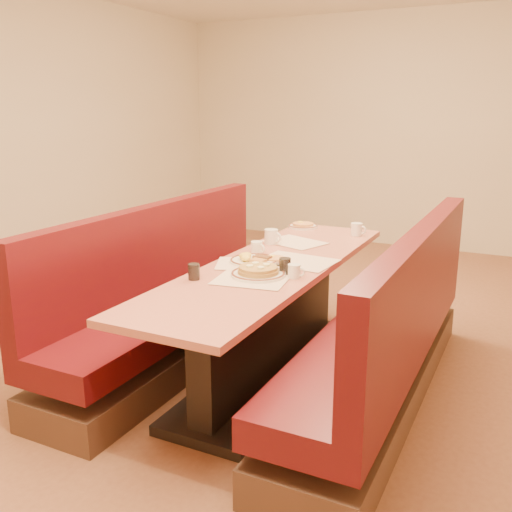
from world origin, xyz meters
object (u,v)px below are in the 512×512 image
at_px(pancake_plate, 258,272).
at_px(soda_tumbler_near, 194,272).
at_px(eggs_plate, 253,260).
at_px(coffee_mug_a, 295,271).
at_px(booth_left, 176,305).
at_px(coffee_mug_d, 272,236).
at_px(soda_tumbler_mid, 285,266).
at_px(coffee_mug_c, 357,229).
at_px(booth_right, 386,343).
at_px(diner_table, 272,321).
at_px(coffee_mug_b, 257,247).

height_order(pancake_plate, soda_tumbler_near, soda_tumbler_near).
relative_size(eggs_plate, coffee_mug_a, 2.94).
xyz_separation_m(booth_left, coffee_mug_d, (0.51, 0.48, 0.44)).
bearing_deg(coffee_mug_a, soda_tumbler_mid, 149.04).
relative_size(pancake_plate, coffee_mug_c, 2.54).
relative_size(eggs_plate, coffee_mug_c, 2.44).
height_order(coffee_mug_a, coffee_mug_c, coffee_mug_c).
relative_size(pancake_plate, soda_tumbler_mid, 3.34).
bearing_deg(booth_left, soda_tumbler_mid, -10.68).
xyz_separation_m(soda_tumbler_near, soda_tumbler_mid, (0.41, 0.33, 0.00)).
bearing_deg(coffee_mug_c, booth_right, -52.29).
height_order(pancake_plate, coffee_mug_c, coffee_mug_c).
distance_m(booth_right, pancake_plate, 0.85).
relative_size(diner_table, coffee_mug_b, 23.11).
xyz_separation_m(pancake_plate, coffee_mug_d, (-0.27, 0.77, 0.03)).
bearing_deg(coffee_mug_c, pancake_plate, -86.78).
height_order(pancake_plate, coffee_mug_b, coffee_mug_b).
bearing_deg(pancake_plate, booth_right, 22.72).
bearing_deg(coffee_mug_a, booth_left, 167.90).
xyz_separation_m(diner_table, pancake_plate, (0.05, -0.29, 0.40)).
bearing_deg(coffee_mug_c, booth_left, -122.23).
distance_m(coffee_mug_b, coffee_mug_c, 0.94).
xyz_separation_m(pancake_plate, soda_tumbler_mid, (0.11, 0.12, 0.02)).
bearing_deg(soda_tumbler_near, booth_left, 133.96).
relative_size(booth_right, coffee_mug_c, 20.30).
height_order(booth_left, coffee_mug_d, booth_left).
xyz_separation_m(diner_table, booth_left, (-0.73, 0.00, -0.01)).
relative_size(booth_left, soda_tumbler_near, 27.55).
height_order(coffee_mug_b, soda_tumbler_mid, soda_tumbler_mid).
bearing_deg(eggs_plate, booth_right, 2.37).
relative_size(coffee_mug_a, coffee_mug_d, 0.76).
height_order(booth_right, soda_tumbler_mid, booth_right).
bearing_deg(pancake_plate, soda_tumbler_mid, 46.23).
distance_m(booth_left, coffee_mug_d, 0.83).
height_order(coffee_mug_b, coffee_mug_c, coffee_mug_c).
height_order(diner_table, soda_tumbler_near, soda_tumbler_near).
bearing_deg(eggs_plate, soda_tumbler_mid, -26.06).
xyz_separation_m(diner_table, booth_right, (0.73, 0.00, -0.01)).
bearing_deg(coffee_mug_b, booth_right, 2.40).
bearing_deg(booth_left, coffee_mug_a, -12.64).
relative_size(pancake_plate, coffee_mug_b, 2.89).
relative_size(booth_right, soda_tumbler_mid, 26.69).
bearing_deg(eggs_plate, diner_table, 17.22).
height_order(booth_right, coffee_mug_b, booth_right).
xyz_separation_m(coffee_mug_a, coffee_mug_c, (-0.01, 1.23, 0.01)).
height_order(booth_left, soda_tumbler_mid, booth_left).
relative_size(coffee_mug_d, soda_tumbler_mid, 1.44).
relative_size(booth_left, coffee_mug_c, 20.30).
bearing_deg(coffee_mug_c, coffee_mug_d, -119.61).
height_order(coffee_mug_a, soda_tumbler_near, soda_tumbler_near).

